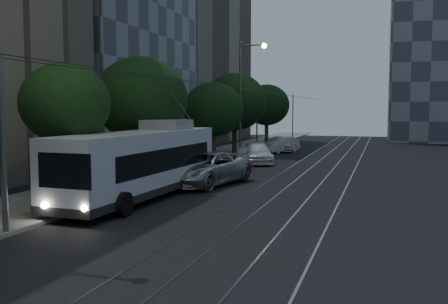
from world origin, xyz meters
TOP-DOWN VIEW (x-y plane):
  - ground at (0.00, 0.00)m, footprint 120.00×120.00m
  - sidewalk at (-7.50, 20.00)m, footprint 5.00×90.00m
  - tram_rails at (2.50, 20.00)m, footprint 4.52×90.00m
  - overhead_wires at (-4.97, 20.00)m, footprint 2.23×90.00m
  - building_glass_mid at (-19.00, 22.00)m, footprint 14.40×18.40m
  - building_tan_far at (-19.00, 42.00)m, footprint 14.40×22.40m
  - trolleybus at (-4.10, 3.39)m, footprint 2.95×12.09m
  - pickup_silver at (-2.70, 8.00)m, footprint 4.26×6.96m
  - car_white_a at (-3.43, 19.00)m, footprint 2.22×4.21m
  - car_white_b at (-2.70, 19.50)m, footprint 3.84×5.71m
  - car_white_c at (-2.81, 29.00)m, footprint 3.30×4.83m
  - car_white_d at (-2.70, 30.18)m, footprint 2.58×4.31m
  - tree_1 at (-6.50, 0.98)m, footprint 3.84×3.84m
  - tree_2 at (-6.50, 8.00)m, footprint 5.28×5.28m
  - tree_3 at (-6.50, 20.41)m, footprint 4.85×4.85m
  - tree_4 at (-6.50, 26.36)m, footprint 5.80×5.80m
  - tree_5 at (-6.50, 39.42)m, footprint 5.27×5.27m
  - streetlamp_near at (-4.77, -4.25)m, footprint 2.71×0.44m
  - streetlamp_far at (-4.79, 23.66)m, footprint 2.39×0.44m

SIDE VIEW (x-z plane):
  - ground at x=0.00m, z-range 0.00..0.00m
  - tram_rails at x=2.50m, z-range 0.00..0.02m
  - sidewalk at x=-7.50m, z-range 0.00..0.15m
  - car_white_a at x=-3.43m, z-range 0.00..1.37m
  - car_white_d at x=-2.70m, z-range 0.00..1.37m
  - car_white_c at x=-2.81m, z-range 0.00..1.51m
  - car_white_b at x=-2.70m, z-range 0.00..1.54m
  - pickup_silver at x=-2.70m, z-range 0.00..1.80m
  - trolleybus at x=-4.10m, z-range -1.16..4.47m
  - overhead_wires at x=-4.97m, z-range 0.47..6.47m
  - tree_3 at x=-6.50m, z-range 0.94..7.21m
  - tree_1 at x=-6.50m, z-range 1.30..7.42m
  - tree_5 at x=-6.50m, z-range 1.09..8.04m
  - tree_2 at x=-6.50m, z-range 1.14..8.20m
  - tree_4 at x=-6.50m, z-range 1.07..8.45m
  - streetlamp_far at x=-4.79m, z-range 1.02..10.87m
  - streetlamp_near at x=-4.77m, z-range 1.08..12.47m
  - building_glass_mid at x=-19.00m, z-range 0.02..26.82m
  - building_tan_far at x=-19.00m, z-range 0.02..34.82m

